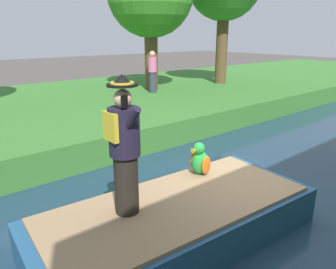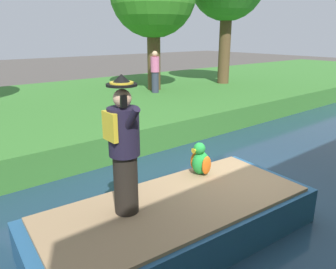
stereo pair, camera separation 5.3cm
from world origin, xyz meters
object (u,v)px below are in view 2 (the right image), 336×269
object	(u,v)px
parrot_plush	(200,160)
person_bystander	(155,72)
boat	(177,220)
person_pirate	(124,147)

from	to	relation	value
parrot_plush	person_bystander	xyz separation A→B (m)	(-6.55, 3.96, 0.65)
person_bystander	boat	bearing A→B (deg)	-34.83
boat	parrot_plush	distance (m)	1.19
person_pirate	parrot_plush	xyz separation A→B (m)	(-0.25, 1.64, -0.68)
boat	parrot_plush	world-z (taller)	parrot_plush
boat	person_pirate	world-z (taller)	person_pirate
person_pirate	parrot_plush	bearing A→B (deg)	111.34
person_pirate	person_bystander	size ratio (longest dim) A/B	1.16
person_pirate	person_bystander	xyz separation A→B (m)	(-6.80, 5.60, -0.03)
boat	person_bystander	size ratio (longest dim) A/B	2.70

